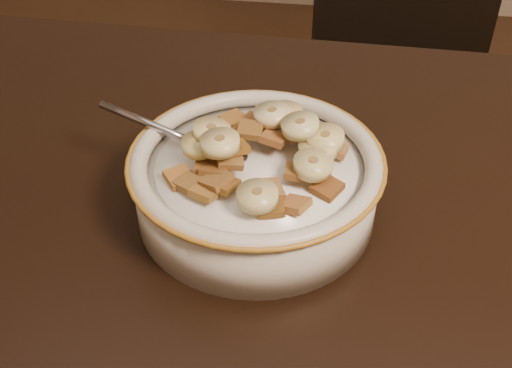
# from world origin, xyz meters

# --- Properties ---
(table) EXTENTS (1.43, 0.94, 0.04)m
(table) POSITION_xyz_m (0.00, 0.00, 0.73)
(table) COLOR black
(table) RESTS_ON floor
(chair) EXTENTS (0.46, 0.46, 0.85)m
(chair) POSITION_xyz_m (0.12, 0.80, 0.43)
(chair) COLOR black
(chair) RESTS_ON floor
(cereal_bowl) EXTENTS (0.20, 0.20, 0.05)m
(cereal_bowl) POSITION_xyz_m (-0.07, 0.12, 0.77)
(cereal_bowl) COLOR #B2ADA5
(cereal_bowl) RESTS_ON table
(milk) EXTENTS (0.17, 0.17, 0.00)m
(milk) POSITION_xyz_m (-0.07, 0.12, 0.80)
(milk) COLOR white
(milk) RESTS_ON cereal_bowl
(spoon) EXTENTS (0.06, 0.05, 0.01)m
(spoon) POSITION_xyz_m (-0.10, 0.13, 0.80)
(spoon) COLOR #999BA8
(spoon) RESTS_ON cereal_bowl
(cereal_square_0) EXTENTS (0.03, 0.03, 0.01)m
(cereal_square_0) POSITION_xyz_m (-0.01, 0.10, 0.80)
(cereal_square_0) COLOR brown
(cereal_square_0) RESTS_ON milk
(cereal_square_1) EXTENTS (0.03, 0.03, 0.01)m
(cereal_square_1) POSITION_xyz_m (-0.11, 0.08, 0.81)
(cereal_square_1) COLOR brown
(cereal_square_1) RESTS_ON milk
(cereal_square_2) EXTENTS (0.03, 0.03, 0.01)m
(cereal_square_2) POSITION_xyz_m (-0.07, 0.19, 0.81)
(cereal_square_2) COLOR brown
(cereal_square_2) RESTS_ON milk
(cereal_square_3) EXTENTS (0.03, 0.03, 0.01)m
(cereal_square_3) POSITION_xyz_m (-0.11, 0.12, 0.81)
(cereal_square_3) COLOR brown
(cereal_square_3) RESTS_ON milk
(cereal_square_4) EXTENTS (0.02, 0.02, 0.01)m
(cereal_square_4) POSITION_xyz_m (-0.09, 0.16, 0.81)
(cereal_square_4) COLOR brown
(cereal_square_4) RESTS_ON milk
(cereal_square_5) EXTENTS (0.02, 0.02, 0.01)m
(cereal_square_5) POSITION_xyz_m (-0.08, 0.15, 0.82)
(cereal_square_5) COLOR brown
(cereal_square_5) RESTS_ON milk
(cereal_square_6) EXTENTS (0.03, 0.03, 0.01)m
(cereal_square_6) POSITION_xyz_m (-0.06, 0.14, 0.82)
(cereal_square_6) COLOR brown
(cereal_square_6) RESTS_ON milk
(cereal_square_7) EXTENTS (0.03, 0.03, 0.01)m
(cereal_square_7) POSITION_xyz_m (-0.04, 0.16, 0.81)
(cereal_square_7) COLOR #945C26
(cereal_square_7) RESTS_ON milk
(cereal_square_8) EXTENTS (0.02, 0.02, 0.01)m
(cereal_square_8) POSITION_xyz_m (-0.10, 0.10, 0.81)
(cereal_square_8) COLOR brown
(cereal_square_8) RESTS_ON milk
(cereal_square_9) EXTENTS (0.03, 0.03, 0.01)m
(cereal_square_9) POSITION_xyz_m (-0.06, 0.08, 0.81)
(cereal_square_9) COLOR brown
(cereal_square_9) RESTS_ON milk
(cereal_square_10) EXTENTS (0.02, 0.02, 0.01)m
(cereal_square_10) POSITION_xyz_m (-0.11, 0.11, 0.81)
(cereal_square_10) COLOR brown
(cereal_square_10) RESTS_ON milk
(cereal_square_11) EXTENTS (0.03, 0.03, 0.01)m
(cereal_square_11) POSITION_xyz_m (-0.08, 0.17, 0.81)
(cereal_square_11) COLOR brown
(cereal_square_11) RESTS_ON milk
(cereal_square_12) EXTENTS (0.02, 0.02, 0.01)m
(cereal_square_12) POSITION_xyz_m (-0.05, 0.07, 0.80)
(cereal_square_12) COLOR brown
(cereal_square_12) RESTS_ON milk
(cereal_square_13) EXTENTS (0.03, 0.03, 0.01)m
(cereal_square_13) POSITION_xyz_m (-0.04, 0.08, 0.80)
(cereal_square_13) COLOR #9C6327
(cereal_square_13) RESTS_ON milk
(cereal_square_14) EXTENTS (0.03, 0.03, 0.01)m
(cereal_square_14) POSITION_xyz_m (-0.10, 0.09, 0.81)
(cereal_square_14) COLOR brown
(cereal_square_14) RESTS_ON milk
(cereal_square_15) EXTENTS (0.03, 0.03, 0.01)m
(cereal_square_15) POSITION_xyz_m (-0.09, 0.11, 0.82)
(cereal_square_15) COLOR brown
(cereal_square_15) RESTS_ON milk
(cereal_square_16) EXTENTS (0.03, 0.03, 0.01)m
(cereal_square_16) POSITION_xyz_m (-0.12, 0.14, 0.81)
(cereal_square_16) COLOR brown
(cereal_square_16) RESTS_ON milk
(cereal_square_17) EXTENTS (0.02, 0.02, 0.01)m
(cereal_square_17) POSITION_xyz_m (-0.01, 0.15, 0.81)
(cereal_square_17) COLOR olive
(cereal_square_17) RESTS_ON milk
(cereal_square_18) EXTENTS (0.03, 0.03, 0.01)m
(cereal_square_18) POSITION_xyz_m (-0.13, 0.09, 0.80)
(cereal_square_18) COLOR #975E29
(cereal_square_18) RESTS_ON milk
(cereal_square_19) EXTENTS (0.03, 0.03, 0.01)m
(cereal_square_19) POSITION_xyz_m (-0.10, 0.18, 0.81)
(cereal_square_19) COLOR brown
(cereal_square_19) RESTS_ON milk
(cereal_square_20) EXTENTS (0.02, 0.02, 0.01)m
(cereal_square_20) POSITION_xyz_m (-0.04, 0.11, 0.81)
(cereal_square_20) COLOR brown
(cereal_square_20) RESTS_ON milk
(cereal_square_21) EXTENTS (0.03, 0.03, 0.01)m
(cereal_square_21) POSITION_xyz_m (-0.09, 0.09, 0.81)
(cereal_square_21) COLOR brown
(cereal_square_21) RESTS_ON milk
(cereal_square_22) EXTENTS (0.02, 0.02, 0.01)m
(cereal_square_22) POSITION_xyz_m (-0.08, 0.17, 0.81)
(cereal_square_22) COLOR brown
(cereal_square_22) RESTS_ON milk
(cereal_square_23) EXTENTS (0.03, 0.03, 0.01)m
(cereal_square_23) POSITION_xyz_m (-0.12, 0.09, 0.81)
(cereal_square_23) COLOR olive
(cereal_square_23) RESTS_ON milk
(cereal_square_24) EXTENTS (0.03, 0.03, 0.01)m
(cereal_square_24) POSITION_xyz_m (-0.02, 0.16, 0.80)
(cereal_square_24) COLOR brown
(cereal_square_24) RESTS_ON milk
(cereal_square_25) EXTENTS (0.03, 0.03, 0.01)m
(cereal_square_25) POSITION_xyz_m (-0.05, 0.19, 0.81)
(cereal_square_25) COLOR brown
(cereal_square_25) RESTS_ON milk
(cereal_square_26) EXTENTS (0.03, 0.03, 0.01)m
(cereal_square_26) POSITION_xyz_m (-0.09, 0.12, 0.82)
(cereal_square_26) COLOR #925F1E
(cereal_square_26) RESTS_ON milk
(banana_slice_0) EXTENTS (0.04, 0.04, 0.01)m
(banana_slice_0) POSITION_xyz_m (-0.06, 0.07, 0.82)
(banana_slice_0) COLOR #D4C180
(banana_slice_0) RESTS_ON milk
(banana_slice_1) EXTENTS (0.04, 0.04, 0.01)m
(banana_slice_1) POSITION_xyz_m (-0.06, 0.17, 0.82)
(banana_slice_1) COLOR #D5B972
(banana_slice_1) RESTS_ON milk
(banana_slice_2) EXTENTS (0.04, 0.04, 0.01)m
(banana_slice_2) POSITION_xyz_m (-0.02, 0.14, 0.82)
(banana_slice_2) COLOR #EBDA7D
(banana_slice_2) RESTS_ON milk
(banana_slice_3) EXTENTS (0.04, 0.04, 0.01)m
(banana_slice_3) POSITION_xyz_m (-0.03, 0.11, 0.82)
(banana_slice_3) COLOR #CBBD83
(banana_slice_3) RESTS_ON milk
(banana_slice_4) EXTENTS (0.04, 0.04, 0.02)m
(banana_slice_4) POSITION_xyz_m (-0.11, 0.13, 0.83)
(banana_slice_4) COLOR #E3CD84
(banana_slice_4) RESTS_ON milk
(banana_slice_5) EXTENTS (0.04, 0.04, 0.01)m
(banana_slice_5) POSITION_xyz_m (-0.04, 0.15, 0.83)
(banana_slice_5) COLOR #D7C779
(banana_slice_5) RESTS_ON milk
(banana_slice_6) EXTENTS (0.04, 0.04, 0.01)m
(banana_slice_6) POSITION_xyz_m (-0.02, 0.13, 0.82)
(banana_slice_6) COLOR tan
(banana_slice_6) RESTS_ON milk
(banana_slice_7) EXTENTS (0.04, 0.04, 0.01)m
(banana_slice_7) POSITION_xyz_m (-0.07, 0.16, 0.82)
(banana_slice_7) COLOR #F5E49B
(banana_slice_7) RESTS_ON milk
(banana_slice_8) EXTENTS (0.04, 0.04, 0.01)m
(banana_slice_8) POSITION_xyz_m (-0.10, 0.11, 0.83)
(banana_slice_8) COLOR #E9DF8D
(banana_slice_8) RESTS_ON milk
(banana_slice_9) EXTENTS (0.04, 0.04, 0.01)m
(banana_slice_9) POSITION_xyz_m (-0.12, 0.12, 0.82)
(banana_slice_9) COLOR #DBD06B
(banana_slice_9) RESTS_ON milk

